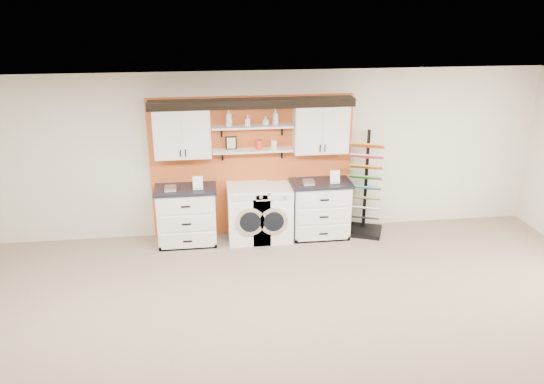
{
  "coord_description": "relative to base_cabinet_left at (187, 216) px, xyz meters",
  "views": [
    {
      "loc": [
        -0.77,
        -4.58,
        3.94
      ],
      "look_at": [
        0.12,
        2.3,
        1.35
      ],
      "focal_mm": 35.0,
      "sensor_mm": 36.0,
      "label": 1
    }
  ],
  "objects": [
    {
      "name": "washer",
      "position": [
        1.02,
        -0.0,
        -0.01
      ],
      "size": [
        0.69,
        0.71,
        0.96
      ],
      "color": "white",
      "rests_on": "floor"
    },
    {
      "name": "ceiling",
      "position": [
        1.13,
        -3.64,
        2.31
      ],
      "size": [
        10.0,
        10.0,
        0.0
      ],
      "primitive_type": "plane",
      "rotation": [
        3.14,
        0.0,
        0.0
      ],
      "color": "white",
      "rests_on": "wall_back"
    },
    {
      "name": "upper_cabinet_right",
      "position": [
        2.26,
        0.15,
        1.39
      ],
      "size": [
        0.9,
        0.35,
        0.84
      ],
      "color": "silver",
      "rests_on": "wall_back"
    },
    {
      "name": "base_cabinet_left",
      "position": [
        0.0,
        0.0,
        0.0
      ],
      "size": [
        1.01,
        0.66,
        0.98
      ],
      "color": "silver",
      "rests_on": "floor"
    },
    {
      "name": "picture_frame",
      "position": [
        0.78,
        0.21,
        1.16
      ],
      "size": [
        0.18,
        0.02,
        0.22
      ],
      "color": "black",
      "rests_on": "shelf_lower"
    },
    {
      "name": "upper_cabinet_left",
      "position": [
        -0.0,
        0.15,
        1.39
      ],
      "size": [
        0.9,
        0.35,
        0.84
      ],
      "color": "silver",
      "rests_on": "wall_back"
    },
    {
      "name": "floor",
      "position": [
        1.13,
        -3.64,
        -0.49
      ],
      "size": [
        10.0,
        10.0,
        0.0
      ],
      "primitive_type": "plane",
      "color": "#8A725C",
      "rests_on": "ground"
    },
    {
      "name": "wall_back",
      "position": [
        1.13,
        0.36,
        0.91
      ],
      "size": [
        10.0,
        0.0,
        10.0
      ],
      "primitive_type": "plane",
      "rotation": [
        1.57,
        0.0,
        0.0
      ],
      "color": "beige",
      "rests_on": "floor"
    },
    {
      "name": "canister_cream",
      "position": [
        1.48,
        0.16,
        1.12
      ],
      "size": [
        0.1,
        0.1,
        0.14
      ],
      "primitive_type": "cylinder",
      "color": "silver",
      "rests_on": "shelf_lower"
    },
    {
      "name": "dryer",
      "position": [
        1.41,
        -0.0,
        -0.02
      ],
      "size": [
        0.67,
        0.71,
        0.94
      ],
      "color": "white",
      "rests_on": "floor"
    },
    {
      "name": "crown_molding",
      "position": [
        1.13,
        0.17,
        1.84
      ],
      "size": [
        3.3,
        0.41,
        0.13
      ],
      "color": "black",
      "rests_on": "wall_back"
    },
    {
      "name": "accent_panel",
      "position": [
        1.13,
        0.32,
        0.71
      ],
      "size": [
        3.4,
        0.07,
        2.4
      ],
      "primitive_type": "cube",
      "color": "#BE5120",
      "rests_on": "wall_back"
    },
    {
      "name": "soap_bottle_a",
      "position": [
        0.75,
        0.16,
        1.6
      ],
      "size": [
        0.13,
        0.13,
        0.28
      ],
      "primitive_type": "imported",
      "rotation": [
        0.0,
        0.0,
        -1.36
      ],
      "color": "silver",
      "rests_on": "shelf_upper"
    },
    {
      "name": "soap_bottle_b",
      "position": [
        1.05,
        0.16,
        1.54
      ],
      "size": [
        0.09,
        0.09,
        0.18
      ],
      "primitive_type": "imported",
      "rotation": [
        0.0,
        0.0,
        1.48
      ],
      "color": "silver",
      "rests_on": "shelf_upper"
    },
    {
      "name": "soap_bottle_d",
      "position": [
        1.51,
        0.16,
        1.59
      ],
      "size": [
        0.14,
        0.14,
        0.27
      ],
      "primitive_type": "imported",
      "rotation": [
        0.0,
        0.0,
        -1.0
      ],
      "color": "silver",
      "rests_on": "shelf_upper"
    },
    {
      "name": "shelf_lower",
      "position": [
        1.13,
        0.16,
        1.04
      ],
      "size": [
        1.32,
        0.28,
        0.03
      ],
      "primitive_type": "cube",
      "color": "silver",
      "rests_on": "wall_back"
    },
    {
      "name": "shelf_upper",
      "position": [
        1.13,
        0.16,
        1.44
      ],
      "size": [
        1.32,
        0.28,
        0.03
      ],
      "primitive_type": "cube",
      "color": "silver",
      "rests_on": "wall_back"
    },
    {
      "name": "base_cabinet_right",
      "position": [
        2.26,
        -0.0,
        0.0
      ],
      "size": [
        1.01,
        0.66,
        0.99
      ],
      "color": "silver",
      "rests_on": "floor"
    },
    {
      "name": "canister_red",
      "position": [
        1.23,
        0.16,
        1.13
      ],
      "size": [
        0.11,
        0.11,
        0.16
      ],
      "primitive_type": "cylinder",
      "color": "red",
      "rests_on": "shelf_lower"
    },
    {
      "name": "soap_bottle_c",
      "position": [
        1.35,
        0.16,
        1.53
      ],
      "size": [
        0.12,
        0.12,
        0.15
      ],
      "primitive_type": "imported",
      "rotation": [
        0.0,
        0.0,
        4.75
      ],
      "color": "silver",
      "rests_on": "shelf_upper"
    },
    {
      "name": "sample_rack",
      "position": [
        3.04,
        0.04,
        0.07
      ],
      "size": [
        0.82,
        0.76,
        1.81
      ],
      "rotation": [
        0.0,
        0.0,
        -0.39
      ],
      "color": "black",
      "rests_on": "floor"
    }
  ]
}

